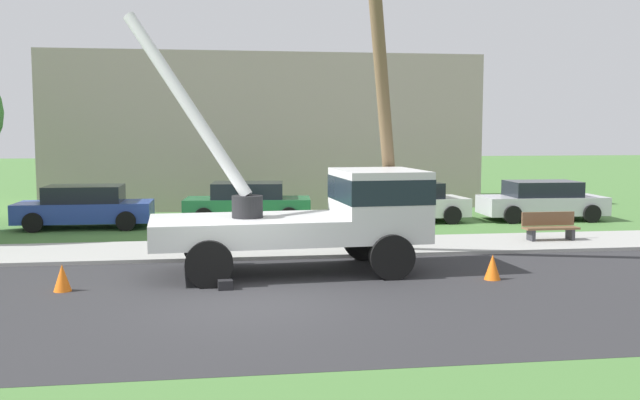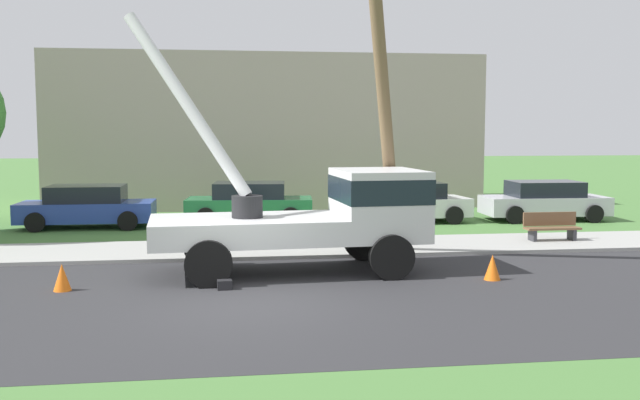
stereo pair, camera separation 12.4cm
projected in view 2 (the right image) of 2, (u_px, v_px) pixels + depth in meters
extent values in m
plane|color=#477538|center=(236.00, 221.00, 25.50)|extent=(120.00, 120.00, 0.00)
cube|color=#2B2B2D|center=(247.00, 301.00, 13.67)|extent=(80.00, 8.41, 0.01)
cube|color=#9E9E99|center=(240.00, 249.00, 19.29)|extent=(80.00, 2.99, 0.10)
cube|color=silver|center=(247.00, 230.00, 16.09)|extent=(4.44, 2.66, 0.55)
cube|color=silver|center=(379.00, 204.00, 16.64)|extent=(2.04, 2.51, 1.60)
cube|color=#19232D|center=(379.00, 189.00, 16.61)|extent=(2.06, 2.53, 0.56)
cylinder|color=black|center=(247.00, 207.00, 16.04)|extent=(0.70, 0.70, 0.50)
cylinder|color=silver|center=(187.00, 105.00, 16.20)|extent=(2.95, 1.49, 4.26)
cube|color=black|center=(225.00, 284.00, 14.65)|extent=(0.32, 0.32, 0.20)
cube|color=black|center=(217.00, 259.00, 17.48)|extent=(0.32, 0.32, 0.20)
cylinder|color=black|center=(391.00, 257.00, 15.57)|extent=(1.00, 0.30, 1.00)
cylinder|color=black|center=(364.00, 240.00, 17.91)|extent=(1.00, 0.30, 1.00)
cylinder|color=black|center=(209.00, 264.00, 14.79)|extent=(1.00, 0.30, 1.00)
cylinder|color=black|center=(204.00, 245.00, 17.14)|extent=(1.00, 0.30, 1.00)
cylinder|color=brown|center=(383.00, 89.00, 17.37)|extent=(1.80, 2.90, 8.64)
cone|color=orange|center=(492.00, 267.00, 15.54)|extent=(0.36, 0.36, 0.56)
cone|color=orange|center=(62.00, 277.00, 14.48)|extent=(0.36, 0.36, 0.56)
cone|color=orange|center=(384.00, 249.00, 17.98)|extent=(0.36, 0.36, 0.56)
cube|color=#263F99|center=(87.00, 211.00, 23.84)|extent=(4.42, 1.85, 0.65)
cube|color=black|center=(87.00, 194.00, 23.79)|extent=(2.48, 1.68, 0.55)
cylinder|color=black|center=(128.00, 221.00, 23.16)|extent=(0.64, 0.22, 0.64)
cylinder|color=black|center=(135.00, 214.00, 24.94)|extent=(0.64, 0.22, 0.64)
cylinder|color=black|center=(35.00, 222.00, 22.80)|extent=(0.64, 0.22, 0.64)
cylinder|color=black|center=(49.00, 216.00, 24.58)|extent=(0.64, 0.22, 0.64)
cube|color=#1E6638|center=(250.00, 207.00, 25.18)|extent=(4.56, 2.22, 0.65)
cube|color=black|center=(250.00, 190.00, 25.12)|extent=(2.61, 1.89, 0.55)
cylinder|color=black|center=(291.00, 216.00, 24.37)|extent=(0.64, 0.22, 0.64)
cylinder|color=black|center=(291.00, 210.00, 26.16)|extent=(0.64, 0.22, 0.64)
cylinder|color=black|center=(206.00, 217.00, 24.26)|extent=(0.64, 0.22, 0.64)
cylinder|color=black|center=(212.00, 211.00, 26.05)|extent=(0.64, 0.22, 0.64)
cube|color=silver|center=(406.00, 207.00, 25.22)|extent=(4.53, 2.14, 0.65)
cube|color=black|center=(406.00, 190.00, 25.16)|extent=(2.59, 1.85, 0.55)
cylinder|color=black|center=(454.00, 215.00, 24.68)|extent=(0.64, 0.22, 0.64)
cylinder|color=black|center=(435.00, 210.00, 26.43)|extent=(0.64, 0.22, 0.64)
cylinder|color=black|center=(374.00, 217.00, 24.06)|extent=(0.64, 0.22, 0.64)
cylinder|color=black|center=(359.00, 211.00, 25.81)|extent=(0.64, 0.22, 0.64)
cube|color=#B7B7BF|center=(544.00, 205.00, 25.81)|extent=(4.46, 1.94, 0.65)
cube|color=black|center=(545.00, 189.00, 25.75)|extent=(2.52, 1.74, 0.55)
cylinder|color=black|center=(594.00, 214.00, 25.09)|extent=(0.64, 0.22, 0.64)
cylinder|color=black|center=(571.00, 208.00, 26.87)|extent=(0.64, 0.22, 0.64)
cylinder|color=black|center=(515.00, 215.00, 24.79)|extent=(0.64, 0.22, 0.64)
cylinder|color=black|center=(497.00, 209.00, 26.57)|extent=(0.64, 0.22, 0.64)
cube|color=brown|center=(552.00, 228.00, 20.45)|extent=(1.60, 0.44, 0.06)
cube|color=brown|center=(550.00, 219.00, 20.63)|extent=(1.60, 0.06, 0.40)
cube|color=#333338|center=(532.00, 237.00, 20.40)|extent=(0.10, 0.40, 0.45)
cube|color=#333338|center=(572.00, 236.00, 20.56)|extent=(0.10, 0.40, 0.45)
cube|color=#A5998C|center=(266.00, 131.00, 31.56)|extent=(18.00, 6.00, 6.40)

